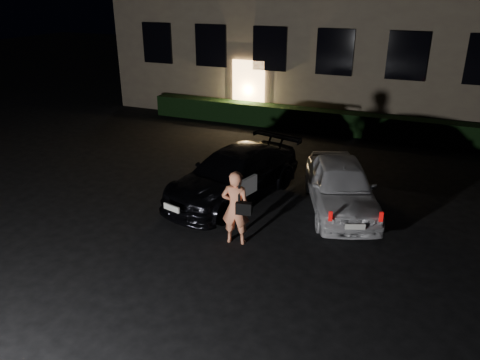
% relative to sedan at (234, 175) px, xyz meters
% --- Properties ---
extents(ground, '(80.00, 80.00, 0.00)m').
position_rel_sedan_xyz_m(ground, '(0.91, -3.48, -0.65)').
color(ground, black).
rests_on(ground, ground).
extents(hedge, '(15.00, 0.70, 0.85)m').
position_rel_sedan_xyz_m(hedge, '(0.91, 7.02, -0.23)').
color(hedge, black).
rests_on(hedge, ground).
extents(sedan, '(2.89, 4.80, 1.30)m').
position_rel_sedan_xyz_m(sedan, '(0.00, 0.00, 0.00)').
color(sedan, black).
rests_on(sedan, ground).
extents(hatch, '(2.84, 4.14, 1.31)m').
position_rel_sedan_xyz_m(hatch, '(2.79, 0.38, 0.00)').
color(hatch, silver).
rests_on(hatch, ground).
extents(man, '(0.75, 0.51, 1.70)m').
position_rel_sedan_xyz_m(man, '(1.02, -2.20, 0.20)').
color(man, '#FF9467').
rests_on(man, ground).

